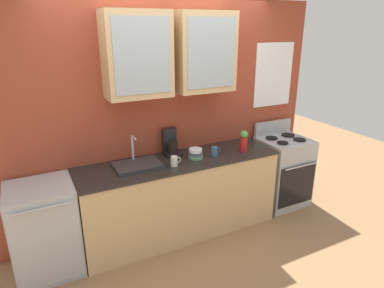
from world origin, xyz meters
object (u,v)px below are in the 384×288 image
at_px(stove_range, 282,171).
at_px(vase, 244,141).
at_px(dishwasher, 45,230).
at_px(coffee_maker, 171,145).
at_px(bowl_stack, 196,154).
at_px(cup_near_sink, 174,161).
at_px(sink_faucet, 137,164).
at_px(cup_near_bowls, 215,151).

bearing_deg(stove_range, vase, -172.39).
height_order(dishwasher, coffee_maker, coffee_maker).
relative_size(bowl_stack, vase, 0.66).
relative_size(stove_range, coffee_maker, 3.67).
xyz_separation_m(bowl_stack, coffee_maker, (-0.19, 0.23, 0.06)).
xyz_separation_m(vase, cup_near_sink, (-0.87, -0.03, -0.07)).
distance_m(sink_faucet, dishwasher, 1.05).
bearing_deg(cup_near_bowls, bowl_stack, 170.00).
bearing_deg(sink_faucet, coffee_maker, 20.19).
height_order(vase, cup_near_sink, vase).
height_order(vase, cup_near_bowls, vase).
bearing_deg(stove_range, bowl_stack, -178.78).
height_order(sink_faucet, cup_near_bowls, sink_faucet).
bearing_deg(dishwasher, cup_near_bowls, -1.96).
height_order(cup_near_sink, dishwasher, cup_near_sink).
relative_size(stove_range, dishwasher, 1.20).
height_order(stove_range, vase, vase).
xyz_separation_m(bowl_stack, cup_near_bowls, (0.22, -0.04, 0.00)).
height_order(bowl_stack, coffee_maker, coffee_maker).
height_order(stove_range, coffee_maker, coffee_maker).
height_order(cup_near_bowls, dishwasher, cup_near_bowls).
xyz_separation_m(sink_faucet, dishwasher, (-0.94, -0.04, -0.46)).
bearing_deg(vase, cup_near_sink, -178.24).
bearing_deg(bowl_stack, sink_faucet, 174.11).
bearing_deg(bowl_stack, cup_near_sink, -162.14).
height_order(stove_range, cup_near_sink, stove_range).
distance_m(stove_range, vase, 0.91).
height_order(sink_faucet, dishwasher, sink_faucet).
xyz_separation_m(sink_faucet, cup_near_sink, (0.34, -0.16, 0.03)).
relative_size(cup_near_bowls, dishwasher, 0.12).
bearing_deg(cup_near_bowls, coffee_maker, 146.52).
relative_size(sink_faucet, cup_near_sink, 4.26).
relative_size(bowl_stack, cup_near_sink, 1.46).
distance_m(vase, coffee_maker, 0.82).
bearing_deg(sink_faucet, bowl_stack, -5.89).
relative_size(cup_near_sink, coffee_maker, 0.38).
bearing_deg(vase, bowl_stack, 173.36).
bearing_deg(coffee_maker, vase, -21.16).
distance_m(sink_faucet, vase, 1.22).
distance_m(sink_faucet, coffee_maker, 0.48).
distance_m(bowl_stack, coffee_maker, 0.30).
distance_m(stove_range, bowl_stack, 1.38).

